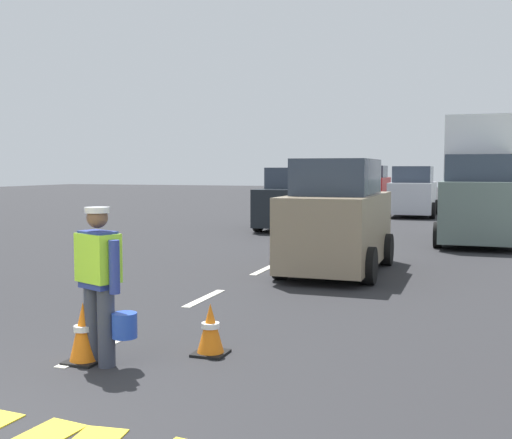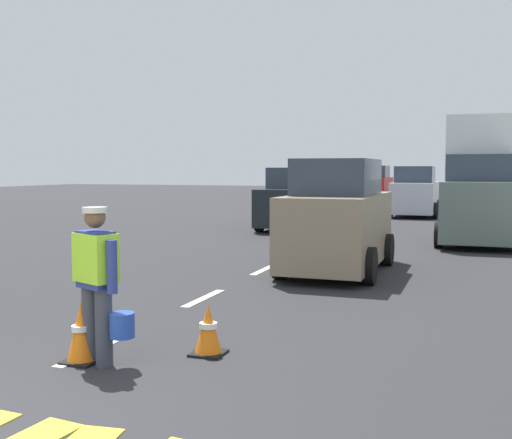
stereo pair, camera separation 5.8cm
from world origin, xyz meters
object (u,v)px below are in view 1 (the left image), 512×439
Objects in this scene: road_worker at (100,278)px; car_outgoing_far at (413,193)px; car_oncoming_second at (296,200)px; delivery_truck at (478,185)px; car_oncoming_third at (373,186)px; car_outgoing_ahead at (338,220)px; traffic_cone_far at (83,333)px; traffic_cone_near at (210,329)px.

car_outgoing_far is at bearing 87.00° from road_worker.
car_outgoing_far is (3.31, 7.22, 0.03)m from car_oncoming_second.
car_oncoming_third is at bearing 107.27° from delivery_truck.
car_outgoing_ahead reaches higher than car_oncoming_third.
road_worker is 22.46m from car_outgoing_far.
traffic_cone_far is 31.65m from car_oncoming_third.
car_outgoing_far is at bearing 86.45° from traffic_cone_far.
car_oncoming_third is (-1.98, 31.59, 0.12)m from road_worker.
delivery_truck is 9.77m from car_outgoing_far.
car_outgoing_far is at bearing 89.79° from car_outgoing_ahead.
road_worker is 1.34m from traffic_cone_near.
road_worker is 6.80m from car_outgoing_ahead.
car_outgoing_far is (0.23, 21.73, 0.73)m from traffic_cone_near.
delivery_truck is at bearing 72.94° from traffic_cone_far.
car_outgoing_far is at bearing 105.53° from delivery_truck.
traffic_cone_near is 31.03m from car_oncoming_third.
car_oncoming_second reaches higher than road_worker.
car_oncoming_third is at bearing 97.10° from car_outgoing_ahead.
traffic_cone_near is 6.06m from car_outgoing_ahead.
car_oncoming_third reaches higher than car_oncoming_second.
car_outgoing_ahead is at bearing 88.36° from traffic_cone_near.
car_outgoing_far is (1.39, 22.44, 0.69)m from traffic_cone_far.
road_worker is 0.39× the size of car_oncoming_second.
traffic_cone_far is (-1.16, -0.71, 0.04)m from traffic_cone_near.
traffic_cone_near is 12.72m from delivery_truck.
car_oncoming_third is 16.38m from car_oncoming_second.
car_oncoming_second is at bearing 97.98° from road_worker.
road_worker is at bearing -82.02° from car_oncoming_second.
road_worker is at bearing -93.00° from car_outgoing_far.
car_oncoming_second reaches higher than traffic_cone_far.
traffic_cone_near is 1.37m from traffic_cone_far.
car_oncoming_third is 0.91× the size of car_oncoming_second.
delivery_truck is at bearing 73.81° from road_worker.
delivery_truck reaches higher than traffic_cone_far.
road_worker is 15.36m from car_oncoming_second.
car_oncoming_third reaches higher than car_outgoing_far.
delivery_truck is (3.78, 13.04, 0.68)m from road_worker.
car_oncoming_third is 1.01× the size of car_outgoing_ahead.
car_oncoming_third is 9.69m from car_outgoing_far.
delivery_truck is (4.00, 13.04, 1.29)m from traffic_cone_far.
traffic_cone_far is at bearing -177.58° from road_worker.
car_oncoming_second is at bearing -114.60° from car_outgoing_far.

